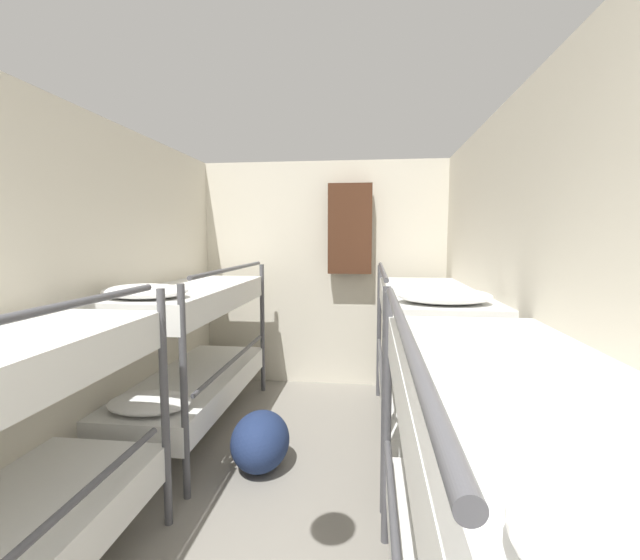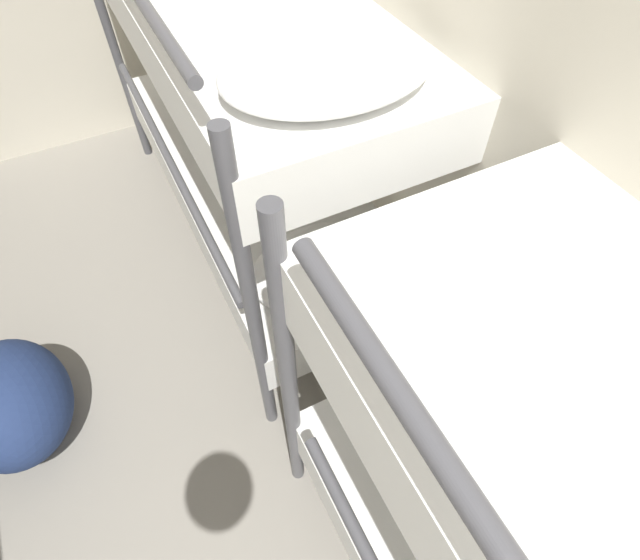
% 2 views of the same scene
% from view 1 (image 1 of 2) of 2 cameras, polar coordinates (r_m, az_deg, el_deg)
% --- Properties ---
extents(wall_left, '(0.06, 4.90, 2.35)m').
position_cam_1_polar(wall_left, '(2.76, -33.79, -3.29)').
color(wall_left, beige).
rests_on(wall_left, ground_plane).
extents(wall_right, '(0.06, 4.90, 2.35)m').
position_cam_1_polar(wall_right, '(2.25, 27.56, -4.81)').
color(wall_right, beige).
rests_on(wall_right, ground_plane).
extents(wall_back, '(2.64, 0.06, 2.35)m').
position_cam_1_polar(wall_back, '(4.53, 0.47, 0.78)').
color(wall_back, beige).
rests_on(wall_back, ground_plane).
extents(bunk_stack_right_near, '(0.70, 1.88, 1.33)m').
position_cam_1_polar(bunk_stack_right_near, '(1.45, 26.01, -29.81)').
color(bunk_stack_right_near, '#4C4C51').
rests_on(bunk_stack_right_near, ground_plane).
extents(bunk_stack_left_far, '(0.70, 1.88, 1.33)m').
position_cam_1_polar(bunk_stack_left_far, '(3.58, -16.86, -8.01)').
color(bunk_stack_left_far, '#4C4C51').
rests_on(bunk_stack_left_far, ground_plane).
extents(bunk_stack_right_far, '(0.70, 1.88, 1.33)m').
position_cam_1_polar(bunk_stack_right_far, '(3.32, 14.06, -9.02)').
color(bunk_stack_right_far, '#4C4C51').
rests_on(bunk_stack_right_far, ground_plane).
extents(duffel_bag, '(0.39, 0.49, 0.39)m').
position_cam_1_polar(duffel_bag, '(3.10, -7.96, -20.49)').
color(duffel_bag, navy).
rests_on(duffel_bag, ground_plane).
extents(hanging_coat, '(0.44, 0.12, 0.90)m').
position_cam_1_polar(hanging_coat, '(4.34, 4.03, 6.81)').
color(hanging_coat, '#472819').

